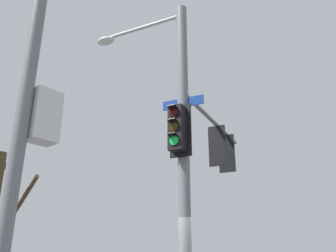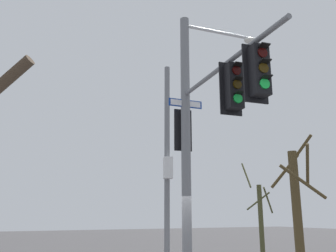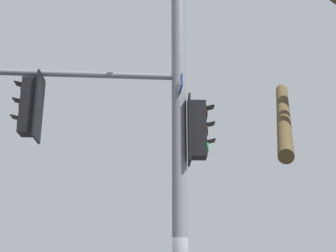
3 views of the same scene
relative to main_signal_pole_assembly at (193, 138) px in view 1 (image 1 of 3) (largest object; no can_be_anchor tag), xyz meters
The scene contains 2 objects.
main_signal_pole_assembly is the anchor object (origin of this frame).
secondary_pole_assembly 4.89m from the main_signal_pole_assembly, 166.07° to the left, with size 0.69×0.48×8.21m.
Camera 1 is at (-7.32, -2.40, 1.82)m, focal length 36.79 mm.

